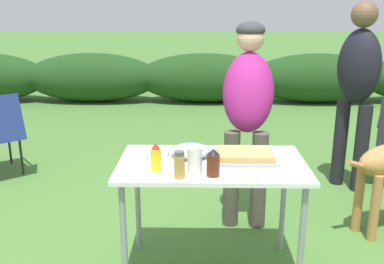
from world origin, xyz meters
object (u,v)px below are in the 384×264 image
Objects in this scene: spice_jar at (179,165)px; standing_person_in_olive_jacket at (248,103)px; bbq_sauce_bottle at (214,163)px; mustard_bottle at (156,158)px; folding_table at (212,174)px; mixing_bowl at (190,151)px; food_tray at (245,156)px; standing_person_in_dark_puffer at (357,81)px; paper_cup_stack at (195,161)px; plate_stack at (150,153)px.

spice_jar is 0.10× the size of standing_person_in_olive_jacket.
bbq_sauce_bottle is at bearing 9.80° from spice_jar.
bbq_sauce_bottle is (0.32, -0.07, -0.00)m from mustard_bottle.
mixing_bowl is at bearing 143.64° from folding_table.
standing_person_in_dark_puffer is (1.11, 1.35, 0.24)m from food_tray.
paper_cup_stack is at bearing 31.70° from spice_jar.
food_tray is 2.49× the size of spice_jar.
mixing_bowl is at bearing -116.14° from standing_person_in_olive_jacket.
standing_person_in_olive_jacket is at bearing 43.34° from plate_stack.
paper_cup_stack is at bearing -116.75° from folding_table.
spice_jar is 1.08m from standing_person_in_olive_jacket.
standing_person_in_dark_puffer is at bearing 47.68° from spice_jar.
food_tray is 0.22× the size of standing_person_in_dark_puffer.
standing_person_in_dark_puffer reaches higher than mustard_bottle.
paper_cup_stack is 0.09m from spice_jar.
bbq_sauce_bottle is at bearing -99.50° from standing_person_in_olive_jacket.
spice_jar is (0.20, -0.35, 0.06)m from plate_stack.
food_tray is 0.33m from mixing_bowl.
standing_person_in_dark_puffer reaches higher than folding_table.
standing_person_in_olive_jacket is (0.38, 0.93, 0.12)m from paper_cup_stack.
plate_stack is 1.51× the size of bbq_sauce_bottle.
bbq_sauce_bottle is at bearing -79.51° from standing_person_in_dark_puffer.
plate_stack is 1.53× the size of paper_cup_stack.
paper_cup_stack is at bearing -105.47° from standing_person_in_olive_jacket.
paper_cup_stack is at bearing -84.23° from mixing_bowl.
bbq_sauce_bottle is (0.00, -0.22, 0.15)m from folding_table.
paper_cup_stack is 0.10m from bbq_sauce_bottle.
mixing_bowl is 0.31m from mustard_bottle.
paper_cup_stack is at bearing -81.98° from standing_person_in_dark_puffer.
mustard_bottle is 1.07m from standing_person_in_olive_jacket.
food_tray is 0.48m from spice_jar.
paper_cup_stack is 0.09× the size of standing_person_in_dark_puffer.
plate_stack is 0.14× the size of standing_person_in_dark_puffer.
folding_table is at bearing -36.36° from mixing_bowl.
folding_table is at bearing 90.88° from bbq_sauce_bottle.
folding_table is 0.40m from plate_stack.
mustard_bottle is 1.10× the size of spice_jar.
mustard_bottle is (-0.21, 0.05, 0.00)m from paper_cup_stack.
plate_stack is (-0.38, 0.11, 0.09)m from folding_table.
spice_jar is at bearing -82.67° from standing_person_in_dark_puffer.
standing_person_in_olive_jacket is (0.41, 0.63, 0.16)m from mixing_bowl.
standing_person_in_dark_puffer is (1.62, 1.54, 0.18)m from mustard_bottle.
food_tray is at bearing -90.00° from standing_person_in_olive_jacket.
mixing_bowl is 0.34m from bbq_sauce_bottle.
mustard_bottle reaches higher than paper_cup_stack.
folding_table is 0.34m from spice_jar.
food_tray is 0.24× the size of standing_person_in_olive_jacket.
plate_stack is at bearing 139.70° from bbq_sauce_bottle.
plate_stack is 0.41m from spice_jar.
spice_jar is at bearing -142.70° from food_tray.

